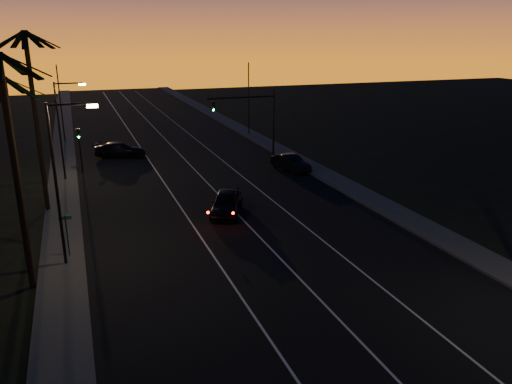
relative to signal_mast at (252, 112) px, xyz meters
name	(u,v)px	position (x,y,z in m)	size (l,w,h in m)	color
road	(211,193)	(-7.14, -9.99, -4.78)	(20.00, 170.00, 0.01)	black
sidewalk_left	(63,208)	(-18.34, -9.99, -4.70)	(2.40, 170.00, 0.16)	#3B3B39
sidewalk_right	(334,179)	(4.06, -9.99, -4.70)	(2.40, 170.00, 0.16)	#3B3B39
lane_stripe_left	(174,197)	(-10.14, -9.99, -4.76)	(0.12, 160.00, 0.01)	silver
lane_stripe_mid	(217,193)	(-6.64, -9.99, -4.76)	(0.12, 160.00, 0.01)	silver
lane_stripe_right	(257,188)	(-3.14, -9.99, -4.76)	(0.12, 160.00, 0.01)	silver
palm_near	(13,151)	(-19.74, -21.99, 2.29)	(4.25, 4.16, 11.53)	black
palm_mid	(13,144)	(-20.34, -15.99, 1.47)	(4.25, 4.16, 10.03)	black
palm_far	(34,106)	(-19.34, -9.99, 2.83)	(4.25, 4.16, 12.53)	black
streetlight_left_near	(61,173)	(-17.84, -19.99, 0.54)	(2.55, 0.26, 9.00)	black
streetlight_left_far	(63,123)	(-17.82, -1.99, 0.28)	(2.55, 0.26, 8.50)	black
street_sign	(67,231)	(-17.94, -18.99, -3.13)	(0.70, 0.06, 2.60)	black
signal_mast	(252,112)	(0.00, 0.00, 0.00)	(7.10, 0.41, 7.00)	black
signal_post	(79,143)	(-16.64, -0.01, -1.89)	(0.28, 0.37, 4.20)	black
far_pole_left	(61,105)	(-18.14, 15.01, -0.28)	(0.14, 0.14, 9.00)	black
far_pole_right	(249,99)	(3.86, 12.01, -0.28)	(0.14, 0.14, 9.00)	black
lead_car	(227,202)	(-7.31, -14.98, -3.94)	(3.96, 5.69, 1.66)	black
right_car	(291,163)	(1.79, -5.73, -4.02)	(2.58, 4.78, 1.49)	black
cross_car	(120,150)	(-12.67, 5.40, -4.01)	(5.65, 3.87, 1.52)	black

